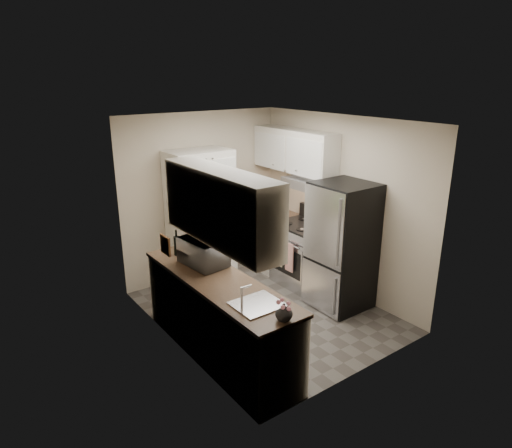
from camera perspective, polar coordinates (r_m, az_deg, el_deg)
name	(u,v)px	position (r m, az deg, el deg)	size (l,w,h in m)	color
ground	(266,312)	(6.18, 1.26, -10.90)	(3.20, 3.20, 0.00)	#56514C
room_shell	(266,194)	(5.55, 1.29, 3.82)	(2.64, 3.24, 2.52)	beige
pantry_cabinet	(201,219)	(6.69, -6.91, 0.67)	(0.90, 0.55, 2.00)	silver
base_cabinet_left	(219,318)	(5.17, -4.66, -11.67)	(0.60, 2.30, 0.88)	silver
countertop_left	(218,281)	(4.95, -4.80, -7.05)	(0.63, 2.33, 0.04)	brown
base_cabinet_right	(270,240)	(7.40, 1.77, -2.03)	(0.60, 0.80, 0.88)	silver
countertop_right	(270,213)	(7.25, 1.81, 1.37)	(0.63, 0.83, 0.04)	brown
electric_range	(302,253)	(6.81, 5.82, -3.65)	(0.71, 0.78, 1.13)	#B7B7BC
refrigerator	(342,246)	(6.12, 10.68, -2.72)	(0.70, 0.72, 1.70)	#B7B7BC
microwave	(204,252)	(5.26, -6.53, -3.49)	(0.56, 0.38, 0.31)	silver
wine_bottle	(177,244)	(5.58, -9.89, -2.43)	(0.07, 0.07, 0.29)	black
flower_vase	(284,312)	(4.13, 3.51, -10.95)	(0.16, 0.16, 0.16)	silver
cutting_board	(185,237)	(5.78, -8.82, -1.63)	(0.02, 0.23, 0.29)	#5D9C45
toaster_oven	(267,204)	(7.30, 1.32, 2.48)	(0.28, 0.35, 0.20)	#AAA9AD
fruit_basket	(267,195)	(7.28, 1.41, 3.68)	(0.24, 0.24, 0.10)	#FF9E00
kitchen_mat	(247,296)	(6.56, -1.18, -8.99)	(0.55, 0.88, 0.01)	#D1B590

